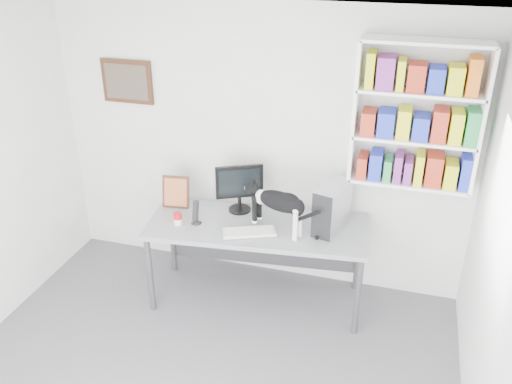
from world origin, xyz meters
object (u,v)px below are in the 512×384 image
Objects in this scene: keyboard at (249,232)px; soup_can at (178,219)px; bookshelf at (417,116)px; leaning_print at (176,191)px; monitor at (239,188)px; desk at (257,263)px; speaker at (196,212)px; pc_tower at (332,208)px; cat at (279,211)px.

soup_can is at bearing 159.00° from keyboard.
bookshelf is 3.87× the size of leaning_print.
soup_can is (-0.45, -0.41, -0.18)m from monitor.
bookshelf is 1.95m from desk.
monitor is at bearing 65.48° from speaker.
leaning_print is (-1.49, 0.01, -0.05)m from pc_tower.
leaning_print is at bearing 156.89° from speaker.
cat is (0.45, -0.28, -0.03)m from monitor.
speaker is at bearing -157.60° from monitor.
soup_can is at bearing -155.34° from cat.
desk is 0.46m from keyboard.
desk is 4.20× the size of monitor.
speaker is 0.72× the size of leaning_print.
pc_tower is 1.21m from speaker.
pc_tower is 0.47m from cat.
keyboard is 0.67m from soup_can.
leaning_print is at bearing -173.33° from cat.
bookshelf is at bearing 32.50° from speaker.
soup_can is at bearing -164.56° from monitor.
monitor reaches higher than soup_can.
speaker is at bearing -164.30° from bookshelf.
desk is (-1.26, -0.37, -1.44)m from bookshelf.
leaning_print is (-0.60, -0.09, -0.08)m from monitor.
monitor is 0.89m from pc_tower.
leaning_print is 0.48× the size of cat.
desk is 1.02m from leaning_print.
bookshelf is 1.72m from keyboard.
monitor is at bearing 164.62° from cat.
monitor is 0.53m from cat.
speaker is at bearing 21.88° from soup_can.
monitor is (-1.49, -0.16, -0.79)m from bookshelf.
cat is (0.21, -0.07, 0.62)m from desk.
soup_can reaches higher than desk.
cat is at bearing 21.37° from speaker.
speaker is at bearing -158.40° from cat.
soup_can is 0.17× the size of cat.
pc_tower is 0.64× the size of cat.
keyboard reaches higher than desk.
bookshelf is at bearing 0.50° from keyboard.
desk is at bearing -154.95° from pc_tower.
cat is (0.24, 0.10, 0.19)m from keyboard.
desk is at bearing 15.50° from soup_can.
desk is 17.85× the size of soup_can.
leaning_print is (-2.09, -0.25, -0.87)m from bookshelf.
desk is 2.95× the size of cat.
leaning_print is 1.07m from cat.
cat is (1.05, -0.19, 0.05)m from leaning_print.
cat is (0.90, 0.12, 0.15)m from soup_can.
cat reaches higher than speaker.
pc_tower is 1.49m from leaning_print.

